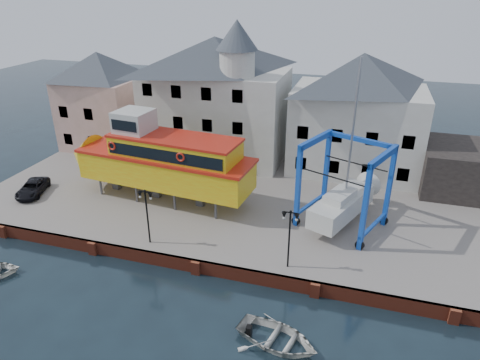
# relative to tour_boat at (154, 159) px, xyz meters

# --- Properties ---
(ground) EXTENTS (140.00, 140.00, 0.00)m
(ground) POSITION_rel_tour_boat_xyz_m (6.72, -7.85, -4.54)
(ground) COLOR #18252D
(ground) RESTS_ON ground
(hardstanding) EXTENTS (44.00, 22.00, 1.00)m
(hardstanding) POSITION_rel_tour_boat_xyz_m (6.72, 3.15, -4.04)
(hardstanding) COLOR slate
(hardstanding) RESTS_ON ground
(quay_wall) EXTENTS (44.00, 0.47, 1.00)m
(quay_wall) POSITION_rel_tour_boat_xyz_m (6.72, -7.75, -4.04)
(quay_wall) COLOR maroon
(quay_wall) RESTS_ON ground
(building_pink) EXTENTS (8.00, 7.00, 10.30)m
(building_pink) POSITION_rel_tour_boat_xyz_m (-11.28, 10.15, 1.61)
(building_pink) COLOR tan
(building_pink) RESTS_ON hardstanding
(building_white_main) EXTENTS (14.00, 8.30, 14.00)m
(building_white_main) POSITION_rel_tour_boat_xyz_m (1.85, 10.54, 2.81)
(building_white_main) COLOR beige
(building_white_main) RESTS_ON hardstanding
(building_white_right) EXTENTS (12.00, 8.00, 11.20)m
(building_white_right) POSITION_rel_tour_boat_xyz_m (15.72, 11.15, 2.06)
(building_white_right) COLOR beige
(building_white_right) RESTS_ON hardstanding
(shed_dark) EXTENTS (8.00, 7.00, 4.00)m
(shed_dark) POSITION_rel_tour_boat_xyz_m (25.72, 9.15, -1.54)
(shed_dark) COLOR black
(shed_dark) RESTS_ON hardstanding
(lamp_post_left) EXTENTS (1.12, 0.32, 4.20)m
(lamp_post_left) POSITION_rel_tour_boat_xyz_m (2.72, -6.65, -0.36)
(lamp_post_left) COLOR black
(lamp_post_left) RESTS_ON hardstanding
(lamp_post_right) EXTENTS (1.12, 0.32, 4.20)m
(lamp_post_right) POSITION_rel_tour_boat_xyz_m (12.72, -6.65, -0.36)
(lamp_post_right) COLOR black
(lamp_post_right) RESTS_ON hardstanding
(tour_boat) EXTENTS (17.54, 5.79, 7.50)m
(tour_boat) POSITION_rel_tour_boat_xyz_m (0.00, 0.00, 0.00)
(tour_boat) COLOR #59595E
(tour_boat) RESTS_ON hardstanding
(travel_lift) EXTENTS (7.13, 8.49, 12.55)m
(travel_lift) POSITION_rel_tour_boat_xyz_m (15.83, 0.45, -1.44)
(travel_lift) COLOR #0D37A2
(travel_lift) RESTS_ON hardstanding
(van) EXTENTS (3.09, 4.43, 1.12)m
(van) POSITION_rel_tour_boat_xyz_m (-10.72, -2.65, -2.97)
(van) COLOR black
(van) RESTS_ON hardstanding
(motorboat_b) EXTENTS (5.26, 4.30, 0.95)m
(motorboat_b) POSITION_rel_tour_boat_xyz_m (13.28, -12.32, -4.54)
(motorboat_b) COLOR beige
(motorboat_b) RESTS_ON ground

